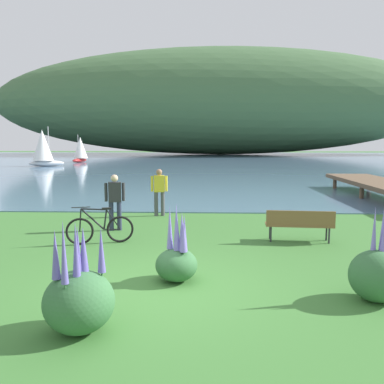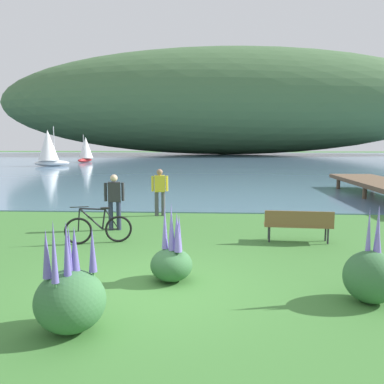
% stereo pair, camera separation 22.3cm
% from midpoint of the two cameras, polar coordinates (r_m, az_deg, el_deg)
% --- Properties ---
extents(ground_plane, '(200.00, 200.00, 0.00)m').
position_cam_midpoint_polar(ground_plane, '(7.75, -3.83, -13.32)').
color(ground_plane, '#3D7533').
extents(bay_water, '(180.00, 80.00, 0.04)m').
position_cam_midpoint_polar(bay_water, '(55.10, 2.15, 4.42)').
color(bay_water, '#5B7F9E').
rests_on(bay_water, ground).
extents(distant_hillside, '(90.16, 28.00, 20.59)m').
position_cam_midpoint_polar(distant_hillside, '(81.91, 4.75, 12.55)').
color(distant_hillside, '#42663D').
rests_on(distant_hillside, bay_water).
extents(park_bench_near_camera, '(1.83, 0.62, 0.88)m').
position_cam_midpoint_polar(park_bench_near_camera, '(11.26, 15.34, -4.29)').
color(park_bench_near_camera, brown).
rests_on(park_bench_near_camera, ground).
extents(bicycle_leaning_near_bench, '(1.71, 0.57, 1.01)m').
position_cam_midpoint_polar(bicycle_leaning_near_bench, '(11.04, -12.51, -5.07)').
color(bicycle_leaning_near_bench, black).
rests_on(bicycle_leaning_near_bench, ground).
extents(person_at_shoreline, '(0.60, 0.28, 1.71)m').
position_cam_midpoint_polar(person_at_shoreline, '(14.69, -4.14, 0.41)').
color(person_at_shoreline, '#4C4C51').
rests_on(person_at_shoreline, ground).
extents(person_on_the_grass, '(0.60, 0.30, 1.71)m').
position_cam_midpoint_polar(person_on_the_grass, '(12.49, -10.41, -0.90)').
color(person_on_the_grass, '#282D47').
rests_on(person_on_the_grass, ground).
extents(echium_bush_closest_to_camera, '(1.01, 1.01, 1.70)m').
position_cam_midpoint_polar(echium_bush_closest_to_camera, '(6.16, -15.80, -14.22)').
color(echium_bush_closest_to_camera, '#386B3D').
rests_on(echium_bush_closest_to_camera, ground).
extents(echium_bush_beside_closest, '(0.82, 0.82, 1.55)m').
position_cam_midpoint_polar(echium_bush_beside_closest, '(7.95, -2.06, -9.54)').
color(echium_bush_beside_closest, '#386B3D').
rests_on(echium_bush_beside_closest, ground).
extents(echium_bush_mid_cluster, '(0.91, 0.91, 1.67)m').
position_cam_midpoint_polar(echium_bush_mid_cluster, '(7.61, 24.76, -10.64)').
color(echium_bush_mid_cluster, '#386B3D').
rests_on(echium_bush_mid_cluster, ground).
extents(sailboat_nearest_to_shore, '(2.13, 3.06, 3.46)m').
position_cam_midpoint_polar(sailboat_nearest_to_shore, '(53.06, -14.67, 5.87)').
color(sailboat_nearest_to_shore, '#B22323').
rests_on(sailboat_nearest_to_shore, bay_water).
extents(sailboat_mid_bay, '(3.69, 2.73, 4.19)m').
position_cam_midpoint_polar(sailboat_mid_bay, '(45.66, -19.47, 5.94)').
color(sailboat_mid_bay, white).
rests_on(sailboat_mid_bay, bay_water).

